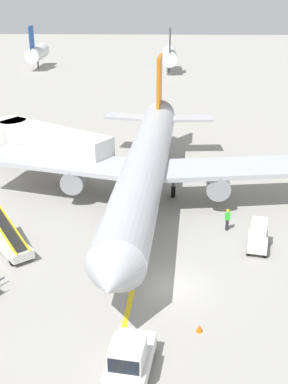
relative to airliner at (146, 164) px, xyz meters
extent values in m
plane|color=#9E9B93|center=(1.94, -12.17, -3.42)|extent=(300.00, 300.00, 0.00)
cube|color=yellow|center=(-0.04, -7.17, -3.41)|extent=(6.01, 79.82, 0.01)
cylinder|color=#B2B5BA|center=(-0.04, -0.54, 0.03)|extent=(5.43, 30.16, 3.30)
cone|color=#B2B5BA|center=(-1.20, -16.70, 0.03)|extent=(3.40, 2.62, 3.23)
cone|color=#B2B5BA|center=(1.13, 15.81, 0.43)|extent=(3.33, 3.02, 3.14)
cube|color=#B2B5BA|center=(7.54, 0.42, -0.37)|extent=(13.48, 6.15, 0.36)
cylinder|color=gray|center=(5.83, -0.46, -1.37)|extent=(2.12, 3.33, 1.90)
cube|color=#B2B5BA|center=(-7.40, 1.49, -0.37)|extent=(13.71, 7.83, 0.36)
cylinder|color=gray|center=(-5.84, 0.37, -1.37)|extent=(2.12, 3.33, 1.90)
cube|color=orange|center=(0.96, 13.42, 4.08)|extent=(0.57, 4.01, 5.20)
cube|color=#B2B5BA|center=(3.92, 12.81, 0.43)|extent=(5.34, 2.55, 0.24)
cube|color=#B2B5BA|center=(-2.06, 13.24, 0.43)|extent=(5.55, 3.24, 0.24)
cylinder|color=#4C4C51|center=(-0.86, -12.01, -1.86)|extent=(0.20, 0.20, 3.12)
cylinder|color=black|center=(-0.86, -12.01, -3.14)|extent=(0.39, 0.58, 0.56)
cylinder|color=#4C4C51|center=(2.30, 1.29, -1.86)|extent=(0.20, 0.20, 3.12)
cylinder|color=black|center=(2.30, 1.29, -2.94)|extent=(0.42, 0.98, 0.96)
cylinder|color=#4C4C51|center=(-2.09, 1.61, -1.86)|extent=(0.20, 0.20, 3.12)
cylinder|color=black|center=(-2.09, 1.61, -2.94)|extent=(0.42, 0.98, 0.96)
cube|color=black|center=(-1.05, -14.71, 0.38)|extent=(2.87, 1.20, 0.60)
cube|color=silver|center=(-8.51, 4.88, 0.18)|extent=(11.51, 8.66, 2.50)
cylinder|color=silver|center=(-13.31, 7.96, 0.18)|extent=(3.20, 3.20, 2.50)
cylinder|color=#59595B|center=(-6.99, 3.91, -2.24)|extent=(0.56, 0.56, 2.35)
cube|color=#333338|center=(-6.99, 3.91, -3.17)|extent=(1.80, 1.40, 0.50)
cube|color=silver|center=(-0.13, -19.31, -2.72)|extent=(2.42, 3.84, 0.80)
cube|color=silver|center=(-0.23, -19.94, -1.77)|extent=(1.75, 1.83, 1.10)
cube|color=black|center=(-0.34, -20.70, -1.77)|extent=(1.42, 0.29, 0.77)
cylinder|color=black|center=(0.86, -18.19, -3.12)|extent=(0.31, 0.63, 0.60)
cylinder|color=black|center=(-0.74, -17.95, -3.12)|extent=(0.31, 0.63, 0.60)
cube|color=silver|center=(7.88, -7.52, -2.77)|extent=(1.77, 2.62, 0.70)
cube|color=silver|center=(7.97, -7.11, -1.87)|extent=(1.24, 1.27, 1.10)
cube|color=black|center=(8.07, -6.61, -1.87)|extent=(0.97, 0.28, 0.77)
cylinder|color=black|center=(7.51, -6.59, -3.12)|extent=(0.34, 0.63, 0.60)
cylinder|color=black|center=(8.59, -6.82, -3.12)|extent=(0.34, 0.63, 0.60)
cylinder|color=black|center=(7.17, -8.23, -3.12)|extent=(0.34, 0.63, 0.60)
cylinder|color=black|center=(8.25, -8.46, -3.12)|extent=(0.34, 0.63, 0.60)
cube|color=silver|center=(-8.77, -8.62, -2.82)|extent=(3.57, 3.89, 0.60)
cylinder|color=black|center=(-9.12, -7.19, -3.12)|extent=(0.55, 0.60, 0.60)
cylinder|color=black|center=(-8.42, -10.06, -3.12)|extent=(0.55, 0.60, 0.60)
cylinder|color=black|center=(-7.43, -9.25, -3.12)|extent=(0.55, 0.60, 0.60)
cube|color=black|center=(-9.15, -8.16, -1.87)|extent=(3.86, 4.44, 1.76)
cube|color=yellow|center=(-9.50, -8.44, -1.75)|extent=(3.24, 3.94, 1.84)
cube|color=yellow|center=(-8.80, -7.87, -1.75)|extent=(3.24, 3.94, 1.84)
cylinder|color=#4C4C51|center=(-8.29, -12.17, -3.00)|extent=(0.12, 0.12, 0.05)
cylinder|color=#26262D|center=(6.16, -4.66, -2.99)|extent=(0.24, 0.24, 0.85)
cube|color=green|center=(6.16, -4.66, -2.29)|extent=(0.36, 0.22, 0.56)
sphere|color=beige|center=(6.16, -4.66, -1.90)|extent=(0.20, 0.20, 0.20)
sphere|color=yellow|center=(6.16, -4.66, -1.84)|extent=(0.24, 0.24, 0.24)
cone|color=orange|center=(3.32, -16.23, -3.20)|extent=(0.36, 0.36, 0.44)
cylinder|color=silver|center=(-24.85, 67.40, -0.32)|extent=(3.00, 10.00, 3.00)
cylinder|color=#3F3F3F|center=(-24.85, 67.40, -2.62)|extent=(0.30, 0.30, 1.60)
cube|color=navy|center=(-24.85, 63.90, 3.18)|extent=(0.24, 3.20, 4.40)
cylinder|color=silver|center=(2.74, 63.70, -0.32)|extent=(3.00, 10.00, 3.00)
cylinder|color=#3F3F3F|center=(2.74, 63.70, -2.62)|extent=(0.30, 0.30, 1.60)
cube|color=#333338|center=(2.74, 60.20, 3.18)|extent=(0.24, 3.20, 4.40)
camera|label=1|loc=(1.11, -37.15, 13.65)|focal=45.82mm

